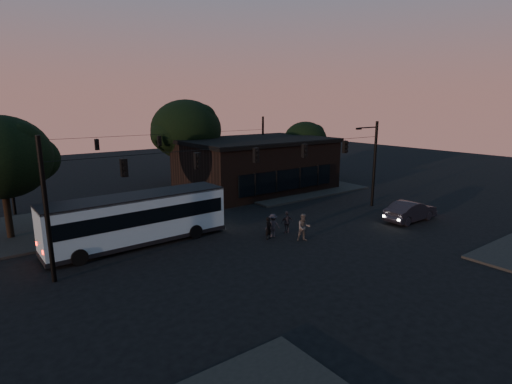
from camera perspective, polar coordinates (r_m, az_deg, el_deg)
ground at (r=25.44m, az=5.46°, el=-8.19°), size 120.00×120.00×0.00m
sidewalk_far_right at (r=43.17m, az=4.80°, el=0.58°), size 14.00×10.00×0.15m
sidewalk_far_left at (r=32.82m, az=-31.75°, el=-5.14°), size 14.00×10.00×0.15m
building at (r=42.33m, az=0.04°, el=4.01°), size 15.40×10.41×5.40m
tree_behind at (r=44.43m, az=-9.95°, el=8.74°), size 7.60×7.60×9.43m
tree_right at (r=49.44m, az=7.05°, el=7.39°), size 5.20×5.20×6.86m
tree_left at (r=30.78m, az=-32.73°, el=4.19°), size 6.40×6.40×8.30m
signal_rig_near at (r=27.27m, az=-0.00°, el=2.97°), size 26.24×0.30×7.50m
signal_rig_far at (r=41.11m, az=-13.55°, el=5.51°), size 26.24×0.30×7.50m
bus at (r=26.85m, az=-16.54°, el=-3.42°), size 11.68×3.06×3.27m
car at (r=33.32m, az=21.21°, el=-2.55°), size 4.84×1.75×1.59m
pedestrian_a at (r=26.97m, az=1.81°, el=-5.18°), size 0.65×0.54×1.54m
pedestrian_b at (r=26.82m, az=6.83°, el=-5.02°), size 1.12×1.04×1.85m
pedestrian_c at (r=28.31m, az=4.45°, el=-4.31°), size 0.98×0.53×1.59m
pedestrian_d at (r=27.46m, az=2.42°, el=-4.78°), size 1.20×0.98×1.62m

